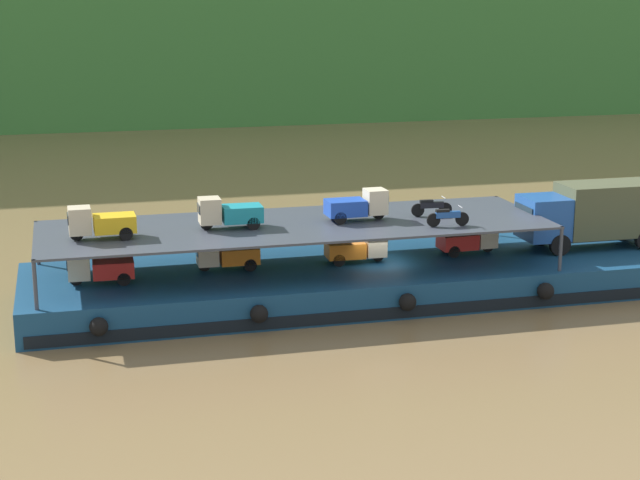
# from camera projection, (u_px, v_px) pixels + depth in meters

# --- Properties ---
(ground_plane) EXTENTS (400.00, 400.00, 0.00)m
(ground_plane) POSITION_uv_depth(u_px,v_px,m) (377.00, 294.00, 46.09)
(ground_plane) COLOR brown
(cargo_barge) EXTENTS (31.54, 8.42, 1.50)m
(cargo_barge) POSITION_uv_depth(u_px,v_px,m) (378.00, 278.00, 45.88)
(cargo_barge) COLOR navy
(cargo_barge) RESTS_ON ground
(covered_lorry) EXTENTS (7.87, 2.34, 3.10)m
(covered_lorry) POSITION_uv_depth(u_px,v_px,m) (594.00, 213.00, 47.98)
(covered_lorry) COLOR #1E4C99
(covered_lorry) RESTS_ON cargo_barge
(cargo_rack) EXTENTS (22.34, 7.03, 2.00)m
(cargo_rack) POSITION_uv_depth(u_px,v_px,m) (296.00, 225.00, 44.34)
(cargo_rack) COLOR #383D47
(cargo_rack) RESTS_ON cargo_barge
(mini_truck_lower_stern) EXTENTS (2.77, 1.25, 1.38)m
(mini_truck_lower_stern) POSITION_uv_depth(u_px,v_px,m) (100.00, 268.00, 42.18)
(mini_truck_lower_stern) COLOR red
(mini_truck_lower_stern) RESTS_ON cargo_barge
(mini_truck_lower_aft) EXTENTS (2.75, 1.22, 1.38)m
(mini_truck_lower_aft) POSITION_uv_depth(u_px,v_px,m) (226.00, 254.00, 44.34)
(mini_truck_lower_aft) COLOR orange
(mini_truck_lower_aft) RESTS_ON cargo_barge
(mini_truck_lower_mid) EXTENTS (2.78, 1.27, 1.38)m
(mini_truck_lower_mid) POSITION_uv_depth(u_px,v_px,m) (357.00, 248.00, 45.53)
(mini_truck_lower_mid) COLOR orange
(mini_truck_lower_mid) RESTS_ON cargo_barge
(mini_truck_lower_fore) EXTENTS (2.77, 1.25, 1.38)m
(mini_truck_lower_fore) POSITION_uv_depth(u_px,v_px,m) (469.00, 239.00, 47.08)
(mini_truck_lower_fore) COLOR red
(mini_truck_lower_fore) RESTS_ON cargo_barge
(mini_truck_upper_stern) EXTENTS (2.76, 1.23, 1.38)m
(mini_truck_upper_stern) POSITION_uv_depth(u_px,v_px,m) (101.00, 223.00, 41.46)
(mini_truck_upper_stern) COLOR gold
(mini_truck_upper_stern) RESTS_ON cargo_rack
(mini_truck_upper_mid) EXTENTS (2.75, 1.22, 1.38)m
(mini_truck_upper_mid) POSITION_uv_depth(u_px,v_px,m) (229.00, 213.00, 43.30)
(mini_truck_upper_mid) COLOR teal
(mini_truck_upper_mid) RESTS_ON cargo_rack
(mini_truck_upper_fore) EXTENTS (2.76, 1.24, 1.38)m
(mini_truck_upper_fore) POSITION_uv_depth(u_px,v_px,m) (358.00, 205.00, 44.80)
(mini_truck_upper_fore) COLOR #1E47B7
(mini_truck_upper_fore) RESTS_ON cargo_rack
(motorcycle_upper_port) EXTENTS (1.90, 0.55, 0.87)m
(motorcycle_upper_port) POSITION_uv_depth(u_px,v_px,m) (447.00, 217.00, 43.78)
(motorcycle_upper_port) COLOR black
(motorcycle_upper_port) RESTS_ON cargo_rack
(motorcycle_upper_centre) EXTENTS (1.90, 0.55, 0.87)m
(motorcycle_upper_centre) POSITION_uv_depth(u_px,v_px,m) (431.00, 207.00, 45.77)
(motorcycle_upper_centre) COLOR black
(motorcycle_upper_centre) RESTS_ON cargo_rack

